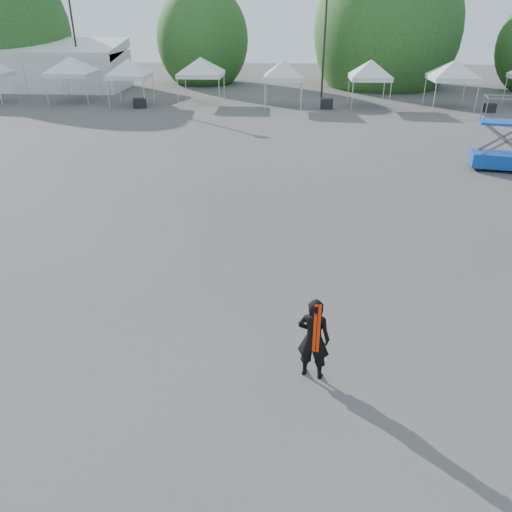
{
  "coord_description": "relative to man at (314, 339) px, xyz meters",
  "views": [
    {
      "loc": [
        0.25,
        -11.1,
        6.65
      ],
      "look_at": [
        -0.41,
        -0.4,
        1.3
      ],
      "focal_mm": 35.0,
      "sensor_mm": 36.0,
      "label": 1
    }
  ],
  "objects": [
    {
      "name": "tree_far_w",
      "position": [
        -26.87,
        41.1,
        3.65
      ],
      "size": [
        4.8,
        4.8,
        7.3
      ],
      "color": "#382314",
      "rests_on": "ground"
    },
    {
      "name": "tent_d",
      "position": [
        -7.29,
        31.82,
        2.17
      ],
      "size": [
        4.66,
        4.66,
        3.88
      ],
      "color": "silver",
      "rests_on": "ground"
    },
    {
      "name": "light_pole_east",
      "position": [
        2.13,
        35.1,
        4.63
      ],
      "size": [
        0.6,
        0.25,
        9.8
      ],
      "color": "black",
      "rests_on": "ground"
    },
    {
      "name": "ground",
      "position": [
        -0.87,
        3.1,
        -0.89
      ],
      "size": [
        120.0,
        120.0,
        0.0
      ],
      "primitive_type": "plane",
      "color": "#474442",
      "rests_on": "ground"
    },
    {
      "name": "crate_west",
      "position": [
        -11.54,
        29.29,
        -0.54
      ],
      "size": [
        0.98,
        0.82,
        0.69
      ],
      "primitive_type": "cube",
      "rotation": [
        0.0,
        0.0,
        0.16
      ],
      "color": "black",
      "rests_on": "ground"
    },
    {
      "name": "tent_f",
      "position": [
        5.28,
        30.63,
        2.17
      ],
      "size": [
        4.04,
        4.04,
        3.88
      ],
      "color": "silver",
      "rests_on": "ground"
    },
    {
      "name": "tent_b",
      "position": [
        -17.29,
        31.68,
        2.17
      ],
      "size": [
        4.66,
        4.66,
        3.88
      ],
      "color": "silver",
      "rests_on": "ground"
    },
    {
      "name": "marquee",
      "position": [
        -22.87,
        38.1,
        1.08
      ],
      "size": [
        15.0,
        6.25,
        4.23
      ],
      "color": "silver",
      "rests_on": "ground"
    },
    {
      "name": "crate_mid",
      "position": [
        2.2,
        29.82,
        -0.54
      ],
      "size": [
        0.95,
        0.76,
        0.7
      ],
      "primitive_type": "cube",
      "rotation": [
        0.0,
        0.0,
        -0.06
      ],
      "color": "black",
      "rests_on": "ground"
    },
    {
      "name": "tent_g",
      "position": [
        11.18,
        30.73,
        2.17
      ],
      "size": [
        4.42,
        4.42,
        3.88
      ],
      "color": "silver",
      "rests_on": "ground"
    },
    {
      "name": "crate_east",
      "position": [
        13.63,
        29.19,
        -0.59
      ],
      "size": [
        0.77,
        0.61,
        0.6
      ],
      "primitive_type": "cube",
      "rotation": [
        0.0,
        0.0,
        0.02
      ],
      "color": "black",
      "rests_on": "ground"
    },
    {
      "name": "man",
      "position": [
        0.0,
        0.0,
        0.0
      ],
      "size": [
        0.73,
        0.58,
        1.77
      ],
      "rotation": [
        0.0,
        0.0,
        2.88
      ],
      "color": "black",
      "rests_on": "ground"
    },
    {
      "name": "scissor_lift",
      "position": [
        9.06,
        14.83,
        0.73
      ],
      "size": [
        2.68,
        1.7,
        3.21
      ],
      "rotation": [
        0.0,
        0.0,
        -0.19
      ],
      "color": "#0B2597",
      "rests_on": "ground"
    },
    {
      "name": "tree_mid_e",
      "position": [
        8.13,
        42.1,
        3.95
      ],
      "size": [
        5.12,
        5.12,
        7.79
      ],
      "color": "#382314",
      "rests_on": "ground"
    },
    {
      "name": "tent_e",
      "position": [
        -0.98,
        30.17,
        2.17
      ],
      "size": [
        3.96,
        3.96,
        3.88
      ],
      "color": "silver",
      "rests_on": "ground"
    },
    {
      "name": "light_pole_west",
      "position": [
        -18.87,
        37.1,
        4.88
      ],
      "size": [
        0.6,
        0.25,
        10.3
      ],
      "color": "black",
      "rests_on": "ground"
    },
    {
      "name": "tree_mid_w",
      "position": [
        -8.87,
        43.1,
        3.04
      ],
      "size": [
        4.16,
        4.16,
        6.33
      ],
      "color": "#382314",
      "rests_on": "ground"
    },
    {
      "name": "tent_c",
      "position": [
        -12.43,
        30.48,
        2.17
      ],
      "size": [
        4.05,
        4.05,
        3.88
      ],
      "color": "silver",
      "rests_on": "ground"
    }
  ]
}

